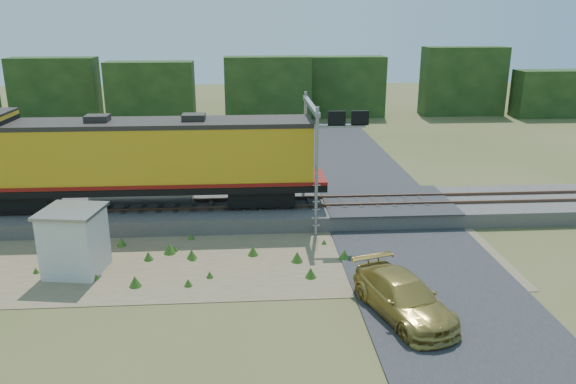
{
  "coord_description": "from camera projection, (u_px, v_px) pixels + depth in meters",
  "views": [
    {
      "loc": [
        -0.53,
        -23.09,
        10.61
      ],
      "look_at": [
        1.3,
        3.0,
        2.4
      ],
      "focal_mm": 35.0,
      "sensor_mm": 36.0,
      "label": 1
    }
  ],
  "objects": [
    {
      "name": "locomotive",
      "position": [
        134.0,
        159.0,
        29.42
      ],
      "size": [
        19.57,
        2.98,
        5.05
      ],
      "color": "black",
      "rests_on": "rails"
    },
    {
      "name": "dirt_shoulder",
      "position": [
        220.0,
        260.0,
        25.52
      ],
      "size": [
        26.0,
        8.0,
        0.03
      ],
      "primitive_type": "cube",
      "color": "#8C7754",
      "rests_on": "ground"
    },
    {
      "name": "signal_gantry",
      "position": [
        318.0,
        131.0,
        29.01
      ],
      "size": [
        2.59,
        6.2,
        6.53
      ],
      "color": "gray",
      "rests_on": "ground"
    },
    {
      "name": "ground",
      "position": [
        264.0,
        263.0,
        25.19
      ],
      "size": [
        140.0,
        140.0,
        0.0
      ],
      "primitive_type": "plane",
      "color": "#475123",
      "rests_on": "ground"
    },
    {
      "name": "rails",
      "position": [
        261.0,
        203.0,
        30.63
      ],
      "size": [
        70.0,
        1.54,
        0.16
      ],
      "color": "brown",
      "rests_on": "ballast"
    },
    {
      "name": "car",
      "position": [
        404.0,
        297.0,
        20.59
      ],
      "size": [
        3.47,
        5.52,
        1.49
      ],
      "primitive_type": "imported",
      "rotation": [
        0.0,
        0.0,
        0.29
      ],
      "color": "#AF9340",
      "rests_on": "ground"
    },
    {
      "name": "road",
      "position": [
        412.0,
        251.0,
        26.33
      ],
      "size": [
        7.0,
        66.0,
        0.86
      ],
      "color": "#38383A",
      "rests_on": "ground"
    },
    {
      "name": "shed",
      "position": [
        74.0,
        241.0,
        23.92
      ],
      "size": [
        2.77,
        2.77,
        2.87
      ],
      "rotation": [
        0.0,
        0.0,
        -0.16
      ],
      "color": "silver",
      "rests_on": "ground"
    },
    {
      "name": "weed_clumps",
      "position": [
        186.0,
        265.0,
        25.05
      ],
      "size": [
        15.0,
        6.2,
        0.56
      ],
      "primitive_type": null,
      "color": "#345E1B",
      "rests_on": "ground"
    },
    {
      "name": "tree_line_north",
      "position": [
        253.0,
        89.0,
        60.43
      ],
      "size": [
        130.0,
        3.0,
        6.5
      ],
      "color": "#193212",
      "rests_on": "ground"
    },
    {
      "name": "ballast",
      "position": [
        261.0,
        211.0,
        30.78
      ],
      "size": [
        70.0,
        5.0,
        0.8
      ],
      "primitive_type": "cube",
      "color": "slate",
      "rests_on": "ground"
    }
  ]
}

